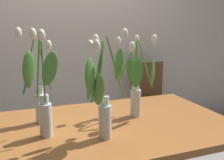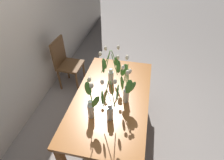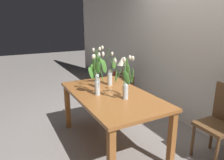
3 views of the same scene
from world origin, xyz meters
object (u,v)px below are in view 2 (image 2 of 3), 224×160
dining_table (112,102)px  tulip_vase_2 (110,107)px  tulip_vase_3 (111,70)px  tulip_vase_1 (126,87)px  tulip_vase_0 (91,105)px  dining_chair (66,61)px

dining_table → tulip_vase_2: tulip_vase_2 is taller
tulip_vase_3 → tulip_vase_1: bearing=-140.9°
tulip_vase_0 → tulip_vase_2: tulip_vase_0 is taller
tulip_vase_1 → tulip_vase_2: bearing=156.4°
dining_table → tulip_vase_2: (-0.34, -0.05, 0.29)m
dining_table → tulip_vase_3: size_ratio=3.00×
tulip_vase_0 → tulip_vase_1: tulip_vase_0 is taller
tulip_vase_0 → dining_chair: 1.57m
tulip_vase_0 → tulip_vase_1: size_ratio=1.01×
tulip_vase_3 → dining_table: bearing=-165.1°
tulip_vase_1 → tulip_vase_3: (0.30, 0.24, -0.01)m
dining_chair → tulip_vase_2: bearing=-138.9°
dining_chair → tulip_vase_3: bearing=-124.1°
dining_table → tulip_vase_3: tulip_vase_3 is taller
dining_table → tulip_vase_2: size_ratio=2.81×
dining_table → tulip_vase_1: 0.37m
tulip_vase_1 → dining_chair: bearing=51.8°
tulip_vase_1 → dining_chair: 1.59m
tulip_vase_0 → tulip_vase_3: size_ratio=1.08×
tulip_vase_0 → dining_chair: size_ratio=0.62×
tulip_vase_0 → tulip_vase_3: (0.59, -0.08, 0.04)m
dining_table → tulip_vase_2: bearing=-171.4°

